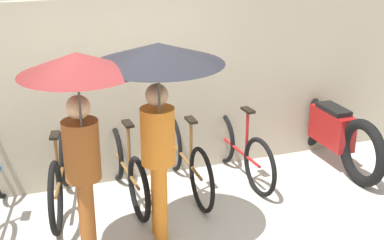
# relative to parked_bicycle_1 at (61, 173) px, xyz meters

# --- Properties ---
(back_wall) EXTENTS (12.08, 0.12, 2.18)m
(back_wall) POSITION_rel_parked_bicycle_1_xyz_m (0.70, 0.44, 0.70)
(back_wall) COLOR gray
(back_wall) RESTS_ON ground
(parked_bicycle_1) EXTENTS (0.55, 1.77, 1.07)m
(parked_bicycle_1) POSITION_rel_parked_bicycle_1_xyz_m (0.00, 0.00, 0.00)
(parked_bicycle_1) COLOR black
(parked_bicycle_1) RESTS_ON ground
(parked_bicycle_2) EXTENTS (0.44, 1.72, 1.07)m
(parked_bicycle_2) POSITION_rel_parked_bicycle_1_xyz_m (0.70, -0.05, -0.02)
(parked_bicycle_2) COLOR black
(parked_bicycle_2) RESTS_ON ground
(parked_bicycle_3) EXTENTS (0.44, 1.79, 1.11)m
(parked_bicycle_3) POSITION_rel_parked_bicycle_1_xyz_m (1.40, -0.06, -0.01)
(parked_bicycle_3) COLOR black
(parked_bicycle_3) RESTS_ON ground
(parked_bicycle_4) EXTENTS (0.44, 1.66, 0.98)m
(parked_bicycle_4) POSITION_rel_parked_bicycle_1_xyz_m (2.11, -0.01, -0.03)
(parked_bicycle_4) COLOR black
(parked_bicycle_4) RESTS_ON ground
(pedestrian_leading) EXTENTS (0.96, 0.96, 1.98)m
(pedestrian_leading) POSITION_rel_parked_bicycle_1_xyz_m (0.11, -1.13, 1.15)
(pedestrian_leading) COLOR brown
(pedestrian_leading) RESTS_ON ground
(pedestrian_center) EXTENTS (1.14, 1.14, 1.99)m
(pedestrian_center) POSITION_rel_parked_bicycle_1_xyz_m (0.81, -1.07, 1.23)
(pedestrian_center) COLOR #C66B1E
(pedestrian_center) RESTS_ON ground
(motorcycle) EXTENTS (0.58, 2.08, 0.97)m
(motorcycle) POSITION_rel_parked_bicycle_1_xyz_m (3.37, -0.05, 0.05)
(motorcycle) COLOR black
(motorcycle) RESTS_ON ground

